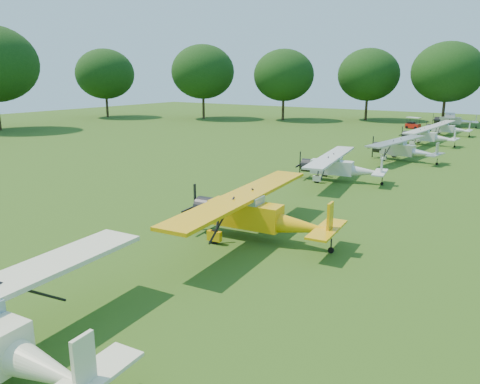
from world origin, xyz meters
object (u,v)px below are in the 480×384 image
(aircraft_2, at_px, (256,212))
(golf_cart, at_px, (413,125))
(aircraft_3, at_px, (338,165))
(aircraft_7, at_px, (454,119))
(aircraft_5, at_px, (427,135))
(aircraft_6, at_px, (447,127))
(aircraft_4, at_px, (403,148))

(aircraft_2, xyz_separation_m, golf_cart, (-5.83, 53.53, -0.85))
(aircraft_3, relative_size, golf_cart, 4.87)
(aircraft_3, height_order, aircraft_7, aircraft_3)
(aircraft_3, relative_size, aircraft_7, 1.03)
(aircraft_2, xyz_separation_m, aircraft_5, (-0.33, 37.40, -0.27))
(aircraft_3, distance_m, aircraft_5, 23.10)
(aircraft_5, distance_m, aircraft_6, 10.41)
(aircraft_5, relative_size, golf_cart, 4.58)
(aircraft_5, distance_m, golf_cart, 17.04)
(aircraft_4, xyz_separation_m, aircraft_5, (-0.43, 11.69, -0.06))
(aircraft_3, xyz_separation_m, golf_cart, (-4.23, 39.19, -0.64))
(aircraft_4, height_order, aircraft_6, aircraft_4)
(aircraft_2, height_order, aircraft_5, aircraft_2)
(aircraft_3, xyz_separation_m, aircraft_5, (1.27, 23.06, -0.07))
(aircraft_3, xyz_separation_m, aircraft_4, (1.69, 11.37, -0.01))
(aircraft_6, bearing_deg, golf_cart, 136.75)
(aircraft_2, distance_m, aircraft_3, 14.43)
(aircraft_4, distance_m, aircraft_7, 33.14)
(aircraft_3, distance_m, aircraft_4, 11.50)
(aircraft_4, xyz_separation_m, aircraft_7, (-1.26, 33.12, -0.03))
(aircraft_2, height_order, aircraft_4, aircraft_2)
(golf_cart, bearing_deg, aircraft_3, -71.86)
(aircraft_2, height_order, aircraft_7, aircraft_2)
(aircraft_2, distance_m, golf_cart, 53.85)
(aircraft_4, relative_size, aircraft_7, 1.02)
(aircraft_6, bearing_deg, aircraft_5, -89.32)
(aircraft_3, relative_size, aircraft_5, 1.06)
(aircraft_3, bearing_deg, aircraft_7, 80.24)
(aircraft_3, bearing_deg, golf_cart, 86.96)
(aircraft_6, xyz_separation_m, golf_cart, (-5.70, 5.71, -0.49))
(golf_cart, bearing_deg, aircraft_7, 60.70)
(aircraft_4, distance_m, aircraft_6, 22.10)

